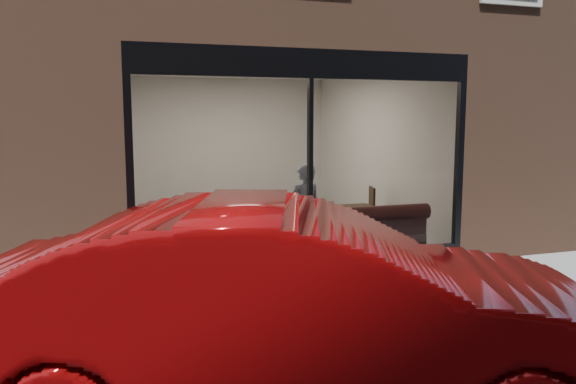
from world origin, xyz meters
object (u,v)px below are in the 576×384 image
object	(u,v)px
cafe_table_left	(167,218)
cafe_chair_right	(362,224)
person	(304,214)
cafe_chair_left	(191,244)
parked_car	(298,312)
banquette	(300,254)
cafe_table_right	(357,208)

from	to	relation	value
cafe_table_left	cafe_chair_right	size ratio (longest dim) A/B	1.61
person	cafe_chair_left	size ratio (longest dim) A/B	3.63
cafe_chair_left	parked_car	size ratio (longest dim) A/B	0.09
banquette	cafe_table_left	world-z (taller)	cafe_table_left
cafe_chair_left	parked_car	world-z (taller)	parked_car
banquette	cafe_table_right	bearing A→B (deg)	31.95
person	banquette	bearing A→B (deg)	46.34
banquette	cafe_table_right	xyz separation A→B (m)	(1.30, 0.81, 0.52)
parked_car	banquette	bearing A→B (deg)	-0.46
banquette	parked_car	xyz separation A→B (m)	(-1.40, -3.97, 0.59)
banquette	cafe_chair_left	distance (m)	1.85
cafe_table_left	cafe_table_right	size ratio (longest dim) A/B	1.14
cafe_chair_right	parked_car	world-z (taller)	parked_car
cafe_table_right	cafe_chair_left	size ratio (longest dim) A/B	1.38
cafe_table_right	parked_car	distance (m)	5.49
cafe_table_left	cafe_chair_left	distance (m)	0.71
cafe_chair_right	person	bearing A→B (deg)	56.87
banquette	parked_car	distance (m)	4.25
banquette	cafe_chair_right	distance (m)	2.60
cafe_table_right	cafe_chair_right	bearing A→B (deg)	60.13
cafe_table_left	cafe_chair_right	xyz separation A→B (m)	(3.75, 1.02, -0.50)
banquette	cafe_table_right	world-z (taller)	cafe_table_right
cafe_chair_right	banquette	bearing A→B (deg)	58.35
cafe_table_right	parked_car	bearing A→B (deg)	-119.51
cafe_table_left	cafe_chair_right	bearing A→B (deg)	15.26
cafe_chair_right	parked_car	distance (m)	6.66
banquette	cafe_chair_right	world-z (taller)	banquette
banquette	cafe_chair_left	size ratio (longest dim) A/B	9.23
cafe_table_right	cafe_chair_left	world-z (taller)	cafe_table_right
cafe_chair_left	banquette	bearing A→B (deg)	153.17
banquette	cafe_table_left	bearing A→B (deg)	157.61
person	cafe_chair_right	distance (m)	2.40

